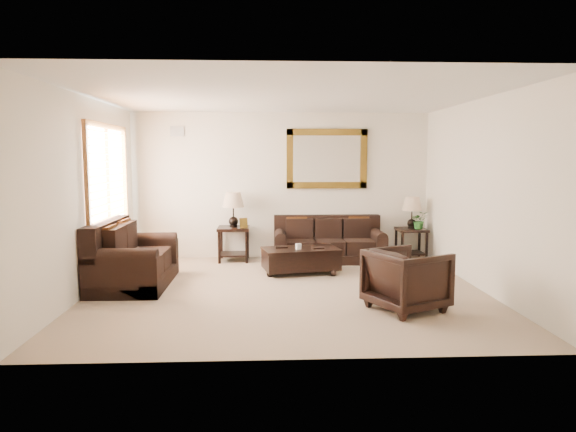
{
  "coord_description": "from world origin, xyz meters",
  "views": [
    {
      "loc": [
        -0.31,
        -7.07,
        1.86
      ],
      "look_at": [
        0.04,
        0.6,
        0.99
      ],
      "focal_mm": 32.0,
      "sensor_mm": 36.0,
      "label": 1
    }
  ],
  "objects_px": {
    "sofa": "(329,245)",
    "end_table_right": "(412,219)",
    "armchair": "(407,277)",
    "loveseat": "(130,262)",
    "coffee_table": "(301,258)",
    "end_table_left": "(233,216)"
  },
  "relations": [
    {
      "from": "coffee_table",
      "to": "loveseat",
      "type": "bearing_deg",
      "value": -176.09
    },
    {
      "from": "end_table_left",
      "to": "coffee_table",
      "type": "bearing_deg",
      "value": -43.14
    },
    {
      "from": "sofa",
      "to": "end_table_right",
      "type": "relative_size",
      "value": 1.71
    },
    {
      "from": "coffee_table",
      "to": "sofa",
      "type": "bearing_deg",
      "value": 49.12
    },
    {
      "from": "end_table_left",
      "to": "sofa",
      "type": "bearing_deg",
      "value": -2.21
    },
    {
      "from": "loveseat",
      "to": "end_table_left",
      "type": "distance_m",
      "value": 2.3
    },
    {
      "from": "loveseat",
      "to": "end_table_left",
      "type": "bearing_deg",
      "value": -38.87
    },
    {
      "from": "armchair",
      "to": "sofa",
      "type": "bearing_deg",
      "value": -15.86
    },
    {
      "from": "sofa",
      "to": "end_table_right",
      "type": "height_order",
      "value": "end_table_right"
    },
    {
      "from": "end_table_left",
      "to": "coffee_table",
      "type": "xyz_separation_m",
      "value": [
        1.15,
        -1.07,
        -0.56
      ]
    },
    {
      "from": "sofa",
      "to": "coffee_table",
      "type": "bearing_deg",
      "value": -119.9
    },
    {
      "from": "loveseat",
      "to": "end_table_right",
      "type": "bearing_deg",
      "value": -69.24
    },
    {
      "from": "armchair",
      "to": "loveseat",
      "type": "bearing_deg",
      "value": 42.87
    },
    {
      "from": "end_table_right",
      "to": "loveseat",
      "type": "bearing_deg",
      "value": -159.24
    },
    {
      "from": "end_table_right",
      "to": "coffee_table",
      "type": "bearing_deg",
      "value": -152.75
    },
    {
      "from": "loveseat",
      "to": "coffee_table",
      "type": "xyz_separation_m",
      "value": [
        2.56,
        0.68,
        -0.09
      ]
    },
    {
      "from": "sofa",
      "to": "coffee_table",
      "type": "relative_size",
      "value": 1.5
    },
    {
      "from": "sofa",
      "to": "coffee_table",
      "type": "height_order",
      "value": "sofa"
    },
    {
      "from": "loveseat",
      "to": "coffee_table",
      "type": "relative_size",
      "value": 1.29
    },
    {
      "from": "loveseat",
      "to": "end_table_right",
      "type": "height_order",
      "value": "end_table_right"
    },
    {
      "from": "loveseat",
      "to": "armchair",
      "type": "bearing_deg",
      "value": -110.73
    },
    {
      "from": "coffee_table",
      "to": "armchair",
      "type": "distance_m",
      "value": 2.39
    }
  ]
}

